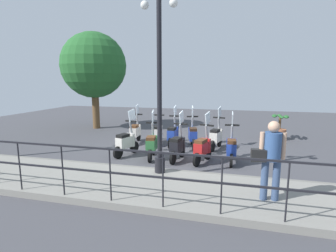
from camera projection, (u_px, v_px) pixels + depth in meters
ground_plane at (180, 153)px, 9.10m from camera, size 28.00×28.00×0.00m
promenade_walkway at (153, 186)px, 6.08m from camera, size 2.20×20.00×0.15m
fence_railing at (136, 167)px, 4.94m from camera, size 0.04×16.03×1.07m
lamp_post_near at (159, 92)px, 6.44m from camera, size 0.26×0.90×4.61m
pedestrian_with_bag at (271, 155)px, 5.07m from camera, size 0.35×0.64×1.59m
tree_large at (94, 66)px, 13.24m from camera, size 3.29×3.29×4.88m
potted_palm at (279, 129)px, 11.09m from camera, size 1.06×0.66×1.05m
scooter_near_0 at (231, 148)px, 7.93m from camera, size 1.23×0.44×1.54m
scooter_near_1 at (203, 147)px, 7.95m from camera, size 1.20×0.54×1.54m
scooter_near_2 at (178, 146)px, 8.17m from camera, size 1.23×0.45×1.54m
scooter_near_3 at (152, 144)px, 8.39m from camera, size 1.23×0.47×1.54m
scooter_near_4 at (126, 142)px, 8.72m from camera, size 1.20×0.54×1.54m
scooter_far_0 at (216, 136)px, 9.55m from camera, size 1.22×0.50×1.54m
scooter_far_1 at (193, 135)px, 9.82m from camera, size 1.21×0.51×1.54m
scooter_far_2 at (173, 134)px, 9.97m from camera, size 1.23×0.44×1.54m
scooter_far_3 at (157, 132)px, 10.25m from camera, size 1.23×0.44×1.54m
scooter_far_4 at (135, 131)px, 10.47m from camera, size 1.23×0.44×1.54m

